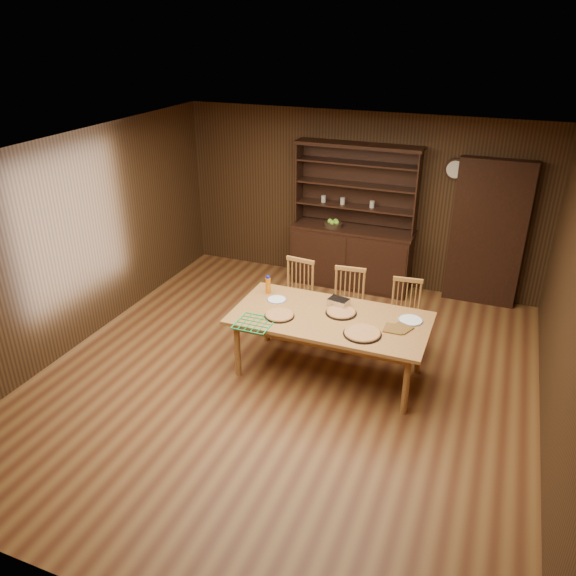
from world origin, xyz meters
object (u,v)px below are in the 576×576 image
at_px(chair_right, 404,313).
at_px(chair_left, 297,295).
at_px(dining_table, 330,322).
at_px(juice_bottle, 268,285).
at_px(china_hutch, 352,249).
at_px(chair_center, 348,304).

bearing_deg(chair_right, chair_left, 177.90).
relative_size(dining_table, juice_bottle, 9.62).
relative_size(china_hutch, chair_center, 2.18).
bearing_deg(juice_bottle, dining_table, -18.57).
height_order(chair_center, chair_right, chair_center).
bearing_deg(chair_center, china_hutch, 98.42).
bearing_deg(dining_table, juice_bottle, 161.43).
height_order(chair_left, chair_right, chair_left).
distance_m(china_hutch, chair_center, 1.72).
xyz_separation_m(china_hutch, juice_bottle, (-0.46, -2.16, 0.26)).
bearing_deg(china_hutch, chair_center, -75.99).
bearing_deg(china_hutch, juice_bottle, -101.97).
xyz_separation_m(dining_table, juice_bottle, (-0.89, 0.30, 0.17)).
bearing_deg(dining_table, chair_left, 131.32).
xyz_separation_m(chair_center, juice_bottle, (-0.87, -0.49, 0.33)).
distance_m(china_hutch, juice_bottle, 2.22).
bearing_deg(juice_bottle, chair_left, 69.57).
bearing_deg(juice_bottle, chair_right, 20.52).
distance_m(dining_table, chair_left, 1.07).
xyz_separation_m(china_hutch, chair_left, (-0.27, -1.66, -0.06)).
xyz_separation_m(chair_left, chair_center, (0.69, -0.01, -0.01)).
xyz_separation_m(chair_right, juice_bottle, (-1.57, -0.59, 0.37)).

